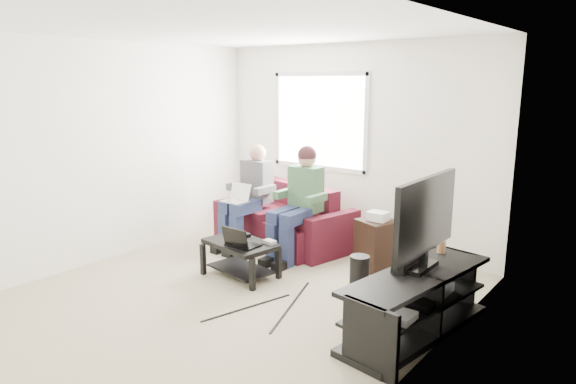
{
  "coord_description": "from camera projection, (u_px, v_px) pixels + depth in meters",
  "views": [
    {
      "loc": [
        3.43,
        -3.45,
        2.14
      ],
      "look_at": [
        0.25,
        0.6,
        1.01
      ],
      "focal_mm": 32.0,
      "sensor_mm": 36.0,
      "label": 1
    }
  ],
  "objects": [
    {
      "name": "floor",
      "position": [
        232.0,
        297.0,
        5.17
      ],
      "size": [
        4.5,
        4.5,
        0.0
      ],
      "primitive_type": "plane",
      "color": "#B5AB8D",
      "rests_on": "ground"
    },
    {
      "name": "ceiling",
      "position": [
        225.0,
        28.0,
        4.62
      ],
      "size": [
        4.5,
        4.5,
        0.0
      ],
      "primitive_type": "plane",
      "rotation": [
        3.14,
        0.0,
        0.0
      ],
      "color": "white",
      "rests_on": "wall_back"
    },
    {
      "name": "wall_back",
      "position": [
        352.0,
        146.0,
        6.62
      ],
      "size": [
        4.5,
        0.0,
        4.5
      ],
      "primitive_type": "plane",
      "rotation": [
        1.57,
        0.0,
        0.0
      ],
      "color": "white",
      "rests_on": "floor"
    },
    {
      "name": "wall_left",
      "position": [
        109.0,
        152.0,
        6.1
      ],
      "size": [
        0.0,
        4.5,
        4.5
      ],
      "primitive_type": "plane",
      "rotation": [
        1.57,
        0.0,
        1.57
      ],
      "color": "white",
      "rests_on": "floor"
    },
    {
      "name": "wall_right",
      "position": [
        428.0,
        199.0,
        3.69
      ],
      "size": [
        0.0,
        4.5,
        4.5
      ],
      "primitive_type": "plane",
      "rotation": [
        1.57,
        0.0,
        -1.57
      ],
      "color": "white",
      "rests_on": "floor"
    },
    {
      "name": "window",
      "position": [
        319.0,
        121.0,
        6.85
      ],
      "size": [
        1.48,
        0.04,
        1.28
      ],
      "color": "white",
      "rests_on": "wall_back"
    },
    {
      "name": "sofa",
      "position": [
        286.0,
        224.0,
        6.73
      ],
      "size": [
        1.83,
        1.05,
        0.79
      ],
      "color": "#4C131F",
      "rests_on": "floor"
    },
    {
      "name": "person_left",
      "position": [
        249.0,
        192.0,
        6.67
      ],
      "size": [
        0.4,
        0.71,
        1.32
      ],
      "color": "navy",
      "rests_on": "sofa"
    },
    {
      "name": "person_right",
      "position": [
        299.0,
        195.0,
        6.19
      ],
      "size": [
        0.4,
        0.71,
        1.36
      ],
      "color": "navy",
      "rests_on": "sofa"
    },
    {
      "name": "laptop_silver",
      "position": [
        236.0,
        197.0,
        6.48
      ],
      "size": [
        0.37,
        0.3,
        0.24
      ],
      "primitive_type": null,
      "rotation": [
        0.0,
        0.0,
        -0.27
      ],
      "color": "silver",
      "rests_on": "person_left"
    },
    {
      "name": "coffee_table",
      "position": [
        240.0,
        251.0,
        5.65
      ],
      "size": [
        0.87,
        0.61,
        0.4
      ],
      "color": "black",
      "rests_on": "floor"
    },
    {
      "name": "laptop_black",
      "position": [
        243.0,
        235.0,
        5.47
      ],
      "size": [
        0.38,
        0.3,
        0.24
      ],
      "primitive_type": null,
      "rotation": [
        0.0,
        0.0,
        -0.21
      ],
      "color": "black",
      "rests_on": "coffee_table"
    },
    {
      "name": "controller_a",
      "position": [
        229.0,
        233.0,
        5.89
      ],
      "size": [
        0.16,
        0.12,
        0.04
      ],
      "primitive_type": "cube",
      "rotation": [
        0.0,
        0.0,
        -0.27
      ],
      "color": "silver",
      "rests_on": "coffee_table"
    },
    {
      "name": "controller_b",
      "position": [
        244.0,
        235.0,
        5.82
      ],
      "size": [
        0.16,
        0.13,
        0.04
      ],
      "primitive_type": "cube",
      "rotation": [
        0.0,
        0.0,
        -0.29
      ],
      "color": "black",
      "rests_on": "coffee_table"
    },
    {
      "name": "controller_c",
      "position": [
        270.0,
        242.0,
        5.56
      ],
      "size": [
        0.15,
        0.11,
        0.04
      ],
      "primitive_type": "cube",
      "rotation": [
        0.0,
        0.0,
        -0.15
      ],
      "color": "gray",
      "rests_on": "coffee_table"
    },
    {
      "name": "tv_stand",
      "position": [
        416.0,
        306.0,
        4.39
      ],
      "size": [
        0.72,
        1.71,
        0.55
      ],
      "color": "black",
      "rests_on": "floor"
    },
    {
      "name": "tv",
      "position": [
        426.0,
        218.0,
        4.3
      ],
      "size": [
        0.12,
        1.1,
        0.81
      ],
      "color": "black",
      "rests_on": "tv_stand"
    },
    {
      "name": "soundbar",
      "position": [
        410.0,
        261.0,
        4.46
      ],
      "size": [
        0.12,
        0.5,
        0.1
      ],
      "primitive_type": "cube",
      "color": "black",
      "rests_on": "tv_stand"
    },
    {
      "name": "drink_cup",
      "position": [
        442.0,
        246.0,
        4.82
      ],
      "size": [
        0.08,
        0.08,
        0.12
      ],
      "primitive_type": "cylinder",
      "color": "#AE7B4B",
      "rests_on": "tv_stand"
    },
    {
      "name": "console_white",
      "position": [
        395.0,
        315.0,
        4.06
      ],
      "size": [
        0.3,
        0.22,
        0.06
      ],
      "primitive_type": "cube",
      "color": "silver",
      "rests_on": "tv_stand"
    },
    {
      "name": "console_grey",
      "position": [
        431.0,
        286.0,
        4.6
      ],
      "size": [
        0.34,
        0.26,
        0.08
      ],
      "primitive_type": "cube",
      "color": "gray",
      "rests_on": "tv_stand"
    },
    {
      "name": "console_black",
      "position": [
        414.0,
        300.0,
        4.33
      ],
      "size": [
        0.38,
        0.3,
        0.07
      ],
      "primitive_type": "cube",
      "color": "black",
      "rests_on": "tv_stand"
    },
    {
      "name": "subwoofer",
      "position": [
        359.0,
        277.0,
        5.1
      ],
      "size": [
        0.19,
        0.19,
        0.44
      ],
      "primitive_type": "cylinder",
      "color": "black",
      "rests_on": "floor"
    },
    {
      "name": "keyboard_floor",
      "position": [
        386.0,
        328.0,
        4.49
      ],
      "size": [
        0.24,
        0.46,
        0.02
      ],
      "primitive_type": "cube",
      "rotation": [
        0.0,
        0.0,
        0.21
      ],
      "color": "black",
      "rests_on": "floor"
    },
    {
      "name": "end_table",
      "position": [
        377.0,
        243.0,
        5.89
      ],
      "size": [
        0.39,
        0.39,
        0.68
      ],
      "color": "black",
      "rests_on": "floor"
    }
  ]
}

